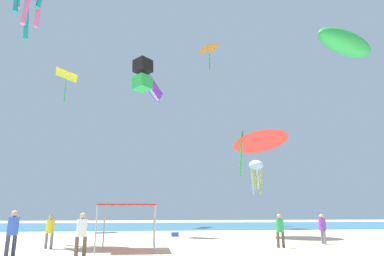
{
  "coord_description": "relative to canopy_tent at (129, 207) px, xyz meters",
  "views": [
    {
      "loc": [
        -3.4,
        -19.06,
        1.85
      ],
      "look_at": [
        -0.01,
        7.77,
        8.67
      ],
      "focal_mm": 31.04,
      "sensor_mm": 36.0,
      "label": 1
    }
  ],
  "objects": [
    {
      "name": "person_leftmost",
      "position": [
        11.21,
        1.55,
        -1.08
      ],
      "size": [
        0.41,
        0.46,
        1.71
      ],
      "rotation": [
        0.0,
        0.0,
        4.68
      ],
      "color": "slate",
      "rests_on": "ground"
    },
    {
      "name": "kite_diamond_yellow",
      "position": [
        -8.53,
        18.24,
        14.37
      ],
      "size": [
        2.83,
        2.88,
        3.53
      ],
      "rotation": [
        0.0,
        0.0,
        4.98
      ],
      "color": "yellow"
    },
    {
      "name": "kite_inflatable_green",
      "position": [
        17.41,
        6.37,
        13.89
      ],
      "size": [
        7.07,
        4.65,
        2.49
      ],
      "rotation": [
        0.0,
        0.0,
        0.41
      ],
      "color": "green"
    },
    {
      "name": "person_near_tent",
      "position": [
        8.02,
        0.1,
        -1.08
      ],
      "size": [
        0.46,
        0.41,
        1.72
      ],
      "rotation": [
        0.0,
        0.0,
        3.29
      ],
      "color": "brown",
      "rests_on": "ground"
    },
    {
      "name": "person_far_shore",
      "position": [
        -4.74,
        -1.97,
        -0.98
      ],
      "size": [
        0.45,
        0.46,
        1.9
      ],
      "rotation": [
        0.0,
        0.0,
        1.06
      ],
      "color": "#33384C",
      "rests_on": "ground"
    },
    {
      "name": "kite_box_black",
      "position": [
        0.11,
        10.15,
        11.6
      ],
      "size": [
        1.91,
        1.92,
        2.86
      ],
      "rotation": [
        0.0,
        0.0,
        3.9
      ],
      "color": "black"
    },
    {
      "name": "kite_diamond_orange",
      "position": [
        8.62,
        23.33,
        21.4
      ],
      "size": [
        2.8,
        2.87,
        3.65
      ],
      "rotation": [
        0.0,
        0.0,
        4.93
      ],
      "color": "orange"
    },
    {
      "name": "canopy_tent",
      "position": [
        0.0,
        0.0,
        0.0
      ],
      "size": [
        2.75,
        2.94,
        2.21
      ],
      "color": "#B2B2B7",
      "rests_on": "ground"
    },
    {
      "name": "person_rightmost",
      "position": [
        -1.77,
        -2.47,
        -1.03
      ],
      "size": [
        0.48,
        0.43,
        1.8
      ],
      "rotation": [
        0.0,
        0.0,
        0.13
      ],
      "color": "brown",
      "rests_on": "ground"
    },
    {
      "name": "kite_delta_red",
      "position": [
        9.79,
        7.76,
        5.59
      ],
      "size": [
        5.81,
        5.84,
        4.15
      ],
      "rotation": [
        0.0,
        0.0,
        0.37
      ],
      "color": "red"
    },
    {
      "name": "cooler_box",
      "position": [
        3.07,
        8.81,
        -1.91
      ],
      "size": [
        0.57,
        0.37,
        0.35
      ],
      "color": "blue",
      "rests_on": "ground"
    },
    {
      "name": "person_central",
      "position": [
        -4.02,
        1.06,
        -1.1
      ],
      "size": [
        0.44,
        0.4,
        1.68
      ],
      "rotation": [
        0.0,
        0.0,
        5.98
      ],
      "color": "slate",
      "rests_on": "ground"
    },
    {
      "name": "ground",
      "position": [
        4.44,
        1.4,
        -2.14
      ],
      "size": [
        110.0,
        110.0,
        0.1
      ],
      "primitive_type": "cube",
      "color": "beige"
    },
    {
      "name": "kite_octopus_white",
      "position": [
        15.38,
        25.95,
        5.62
      ],
      "size": [
        2.6,
        2.6,
        4.63
      ],
      "rotation": [
        0.0,
        0.0,
        0.43
      ],
      "color": "white"
    },
    {
      "name": "ocean_strip",
      "position": [
        4.44,
        29.0,
        -2.07
      ],
      "size": [
        110.0,
        24.76,
        0.03
      ],
      "primitive_type": "cube",
      "color": "teal",
      "rests_on": "ground"
    },
    {
      "name": "kite_parafoil_purple",
      "position": [
        0.89,
        26.17,
        16.69
      ],
      "size": [
        3.34,
        4.76,
        3.35
      ],
      "rotation": [
        0.0,
        0.0,
        1.06
      ],
      "color": "purple"
    }
  ]
}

